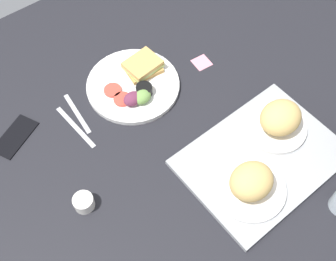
# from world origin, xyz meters

# --- Properties ---
(ground_plane) EXTENTS (1.90, 1.50, 0.03)m
(ground_plane) POSITION_xyz_m (0.00, 0.00, -0.01)
(ground_plane) COLOR black
(serving_tray) EXTENTS (0.46, 0.34, 0.02)m
(serving_tray) POSITION_xyz_m (-0.15, 0.26, 0.01)
(serving_tray) COLOR #9EA0A3
(serving_tray) RESTS_ON ground_plane
(bread_plate_near) EXTENTS (0.19, 0.19, 0.10)m
(bread_plate_near) POSITION_xyz_m (-0.25, 0.21, 0.06)
(bread_plate_near) COLOR white
(bread_plate_near) RESTS_ON serving_tray
(bread_plate_far) EXTENTS (0.20, 0.20, 0.10)m
(bread_plate_far) POSITION_xyz_m (-0.05, 0.31, 0.06)
(bread_plate_far) COLOR white
(bread_plate_far) RESTS_ON serving_tray
(plate_with_salad) EXTENTS (0.30, 0.30, 0.05)m
(plate_with_salad) POSITION_xyz_m (-0.02, -0.19, 0.02)
(plate_with_salad) COLOR white
(plate_with_salad) RESTS_ON ground_plane
(espresso_cup) EXTENTS (0.06, 0.06, 0.04)m
(espresso_cup) POSITION_xyz_m (0.33, 0.06, 0.02)
(espresso_cup) COLOR silver
(espresso_cup) RESTS_ON ground_plane
(fork) EXTENTS (0.03, 0.17, 0.01)m
(fork) POSITION_xyz_m (0.19, -0.21, 0.00)
(fork) COLOR #B7B7BC
(fork) RESTS_ON ground_plane
(knife) EXTENTS (0.03, 0.19, 0.01)m
(knife) POSITION_xyz_m (0.22, -0.17, 0.00)
(knife) COLOR #B7B7BC
(knife) RESTS_ON ground_plane
(cell_phone) EXTENTS (0.16, 0.13, 0.01)m
(cell_phone) POSITION_xyz_m (0.38, -0.25, 0.00)
(cell_phone) COLOR black
(cell_phone) RESTS_ON ground_plane
(sticky_note) EXTENTS (0.06, 0.06, 0.00)m
(sticky_note) POSITION_xyz_m (-0.25, -0.13, 0.00)
(sticky_note) COLOR pink
(sticky_note) RESTS_ON ground_plane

